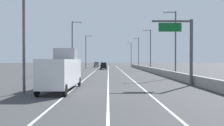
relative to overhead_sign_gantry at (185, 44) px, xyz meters
The scene contains 17 objects.
ground_plane 42.03m from the overhead_sign_gantry, 99.28° to the left, with size 320.00×320.00×0.00m, color #38383A.
lane_stripe_left 34.78m from the overhead_sign_gantry, 110.79° to the left, with size 0.16×130.00×0.00m, color silver.
lane_stripe_center 33.71m from the overhead_sign_gantry, 105.17° to the left, with size 0.16×130.00×0.00m, color silver.
lane_stripe_right 32.98m from the overhead_sign_gantry, 99.23° to the left, with size 0.16×130.00×0.00m, color silver.
jersey_barrier_right 17.77m from the overhead_sign_gantry, 85.54° to the left, with size 0.60×120.00×1.10m, color gray.
overhead_sign_gantry is the anchor object (origin of this frame).
lamp_post_right_second 12.28m from the overhead_sign_gantry, 80.79° to the left, with size 2.14×0.44×10.85m.
lamp_post_right_third 36.87m from the overhead_sign_gantry, 86.76° to the left, with size 2.14×0.44×10.85m.
lamp_post_right_fourth 61.57m from the overhead_sign_gantry, 88.18° to the left, with size 2.14×0.44×10.85m.
lamp_post_right_fifth 86.29m from the overhead_sign_gantry, 88.95° to the left, with size 2.14×0.44×10.85m.
lamp_post_left_near 17.16m from the overhead_sign_gantry, 156.91° to the right, with size 2.14×0.44×10.85m.
lamp_post_left_mid 27.98m from the overhead_sign_gantry, 124.66° to the left, with size 2.14×0.44×10.85m.
lamp_post_left_far 55.02m from the overhead_sign_gantry, 106.70° to the left, with size 2.14×0.44×10.85m.
car_gray_0 70.11m from the overhead_sign_gantry, 100.93° to the left, with size 2.04×4.66×2.05m.
car_black_1 47.18m from the overhead_sign_gantry, 102.40° to the left, with size 1.92×4.17×2.13m.
car_green_2 58.40m from the overhead_sign_gantry, 100.08° to the left, with size 2.06×4.26×1.98m.
box_truck 14.16m from the overhead_sign_gantry, 161.38° to the right, with size 2.70×9.18×4.07m.
Camera 1 is at (-1.98, -5.37, 2.92)m, focal length 39.89 mm.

